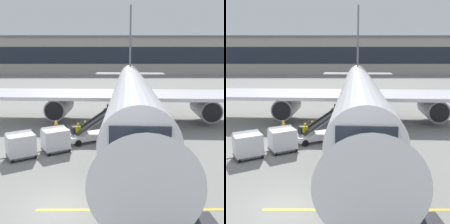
{
  "view_description": "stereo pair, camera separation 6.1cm",
  "coord_description": "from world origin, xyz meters",
  "views": [
    {
      "loc": [
        2.58,
        -12.3,
        7.4
      ],
      "look_at": [
        2.73,
        9.62,
        2.81
      ],
      "focal_mm": 43.77,
      "sensor_mm": 36.0,
      "label": 1
    },
    {
      "loc": [
        2.64,
        -12.3,
        7.4
      ],
      "look_at": [
        2.73,
        9.62,
        2.81
      ],
      "focal_mm": 43.77,
      "sensor_mm": 36.0,
      "label": 2
    }
  ],
  "objects": [
    {
      "name": "ground_crew_by_carts",
      "position": [
        -2.2,
        11.04,
        1.0
      ],
      "size": [
        0.31,
        0.56,
        1.74
      ],
      "color": "#333847",
      "rests_on": "ground"
    },
    {
      "name": "ground_crew_by_loader",
      "position": [
        -0.14,
        10.14,
        1.0
      ],
      "size": [
        0.44,
        0.44,
        1.74
      ],
      "color": "#333847",
      "rests_on": "ground"
    },
    {
      "name": "apron_guidance_line_lead_in",
      "position": [
        5.11,
        17.37,
        0.0
      ],
      "size": [
        0.2,
        110.0,
        0.01
      ],
      "color": "yellow",
      "rests_on": "ground"
    },
    {
      "name": "belt_loader",
      "position": [
        0.8,
        10.55,
        0.9
      ],
      "size": [
        5.12,
        3.63,
        3.29
      ],
      "color": "silver",
      "rests_on": "ground"
    },
    {
      "name": "safety_cone_wingtip",
      "position": [
        -1.12,
        14.25,
        0.3
      ],
      "size": [
        0.55,
        0.55,
        0.62
      ],
      "color": "black",
      "rests_on": "ground"
    },
    {
      "name": "apron_guidance_line_stop_bar",
      "position": [
        4.95,
        -0.26,
        0.0
      ],
      "size": [
        12.0,
        0.2,
        0.01
      ],
      "color": "yellow",
      "rests_on": "ground"
    },
    {
      "name": "baggage_cart_lead",
      "position": [
        -1.69,
        8.03,
        1.0
      ],
      "size": [
        2.75,
        2.4,
        1.91
      ],
      "color": "#515156",
      "rests_on": "ground"
    },
    {
      "name": "safety_cone_engine_keepout",
      "position": [
        -1.05,
        13.99,
        0.37
      ],
      "size": [
        0.68,
        0.68,
        0.77
      ],
      "color": "black",
      "rests_on": "ground"
    },
    {
      "name": "ground_plane",
      "position": [
        0.0,
        0.0,
        0.0
      ],
      "size": [
        600.0,
        600.0,
        0.0
      ],
      "primitive_type": "plane",
      "color": "gray"
    },
    {
      "name": "terminal_building",
      "position": [
        0.8,
        100.61,
        7.19
      ],
      "size": [
        134.67,
        18.0,
        14.49
      ],
      "color": "#A8A399",
      "rests_on": "ground"
    },
    {
      "name": "parked_airplane",
      "position": [
        5.01,
        18.28,
        3.48
      ],
      "size": [
        37.55,
        47.31,
        15.56
      ],
      "color": "white",
      "rests_on": "ground"
    },
    {
      "name": "ground_crew_marshaller",
      "position": [
        0.38,
        11.0,
        1.0
      ],
      "size": [
        0.56,
        0.31,
        1.74
      ],
      "color": "#333847",
      "rests_on": "ground"
    },
    {
      "name": "baggage_cart_second",
      "position": [
        -3.95,
        6.69,
        1.0
      ],
      "size": [
        2.75,
        2.4,
        1.91
      ],
      "color": "#515156",
      "rests_on": "ground"
    }
  ]
}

